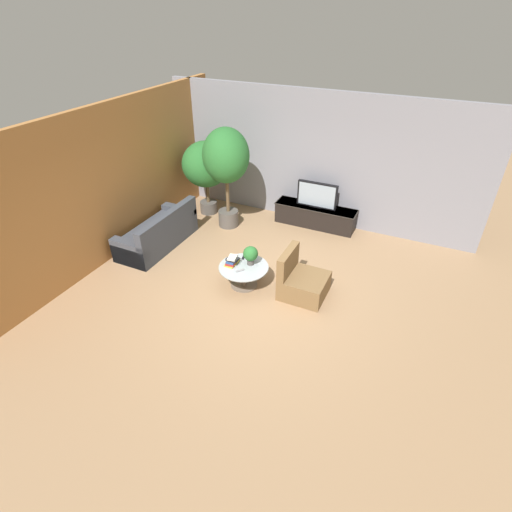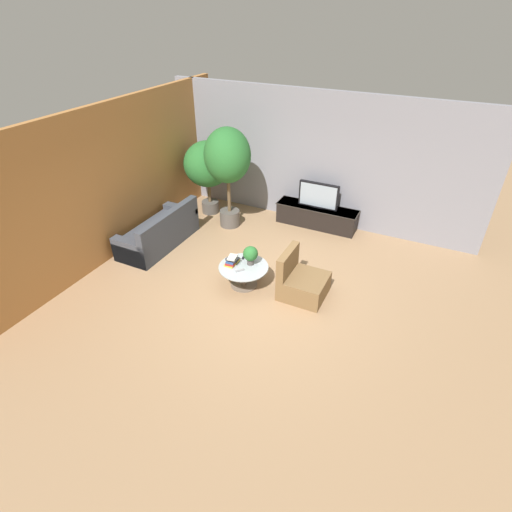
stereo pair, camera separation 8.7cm
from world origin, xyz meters
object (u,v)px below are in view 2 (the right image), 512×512
(couch_by_wall, at_px, (160,233))
(potted_palm_corner, at_px, (228,160))
(television, at_px, (319,195))
(armchair_wicker, at_px, (301,282))
(media_console, at_px, (317,216))
(coffee_table, at_px, (244,272))
(potted_plant_tabletop, at_px, (250,254))
(potted_palm_tall, at_px, (208,166))

(couch_by_wall, xyz_separation_m, potted_palm_corner, (0.92, 1.46, 1.33))
(television, xyz_separation_m, armchair_wicker, (0.59, -2.62, -0.51))
(media_console, height_order, television, television)
(potted_palm_corner, bearing_deg, coffee_table, -54.60)
(armchair_wicker, bearing_deg, couch_by_wall, 85.03)
(media_console, distance_m, coffee_table, 2.87)
(couch_by_wall, relative_size, potted_palm_corner, 0.83)
(media_console, bearing_deg, potted_plant_tabletop, -98.16)
(coffee_table, relative_size, armchair_wicker, 1.07)
(potted_palm_tall, distance_m, potted_palm_corner, 0.96)
(coffee_table, height_order, potted_palm_corner, potted_palm_corner)
(potted_palm_tall, bearing_deg, television, 10.21)
(potted_palm_tall, xyz_separation_m, potted_palm_corner, (0.78, -0.39, 0.39))
(potted_palm_corner, height_order, potted_plant_tabletop, potted_palm_corner)
(couch_by_wall, bearing_deg, armchair_wicker, 85.03)
(armchair_wicker, bearing_deg, coffee_table, 101.34)
(couch_by_wall, bearing_deg, potted_palm_tall, 175.59)
(media_console, height_order, potted_palm_corner, potted_palm_corner)
(potted_palm_tall, distance_m, potted_plant_tabletop, 3.22)
(potted_palm_tall, height_order, potted_plant_tabletop, potted_palm_tall)
(television, distance_m, couch_by_wall, 3.66)
(couch_by_wall, distance_m, armchair_wicker, 3.39)
(media_console, relative_size, potted_palm_corner, 0.82)
(potted_palm_tall, bearing_deg, potted_palm_corner, -26.43)
(armchair_wicker, bearing_deg, potted_palm_tall, 56.53)
(media_console, distance_m, potted_palm_tall, 2.85)
(television, height_order, potted_palm_tall, potted_palm_tall)
(armchair_wicker, bearing_deg, potted_plant_tabletop, 94.64)
(potted_palm_tall, bearing_deg, media_console, 10.24)
(potted_palm_tall, bearing_deg, potted_plant_tabletop, -44.53)
(potted_palm_tall, relative_size, potted_plant_tabletop, 4.90)
(couch_by_wall, distance_m, potted_plant_tabletop, 2.45)
(media_console, relative_size, armchair_wicker, 2.22)
(television, distance_m, potted_palm_corner, 2.21)
(television, xyz_separation_m, coffee_table, (-0.47, -2.83, -0.49))
(potted_palm_tall, bearing_deg, coffee_table, -47.22)
(media_console, distance_m, armchair_wicker, 2.68)
(coffee_table, height_order, potted_plant_tabletop, potted_plant_tabletop)
(television, distance_m, potted_plant_tabletop, 2.73)
(armchair_wicker, distance_m, potted_plant_tabletop, 1.05)
(television, distance_m, potted_palm_tall, 2.72)
(media_console, xyz_separation_m, armchair_wicker, (0.59, -2.62, 0.01))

